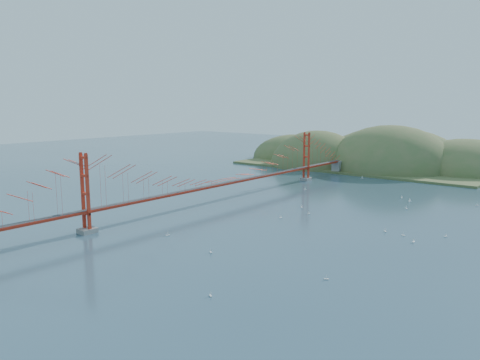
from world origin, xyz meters
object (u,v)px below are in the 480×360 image
Objects in this scene: sailboat_0 at (309,214)px; sailboat_2 at (211,252)px; bridge at (225,164)px; sailboat_1 at (385,231)px.

sailboat_0 reaches higher than sailboat_2.
bridge is 20.00m from sailboat_0.
sailboat_2 is 26.70m from sailboat_1.
bridge is 138.93× the size of sailboat_1.
sailboat_1 is at bearing 60.67° from sailboat_2.
sailboat_0 is at bearing 92.74° from sailboat_2.
sailboat_0 is at bearing 171.07° from sailboat_1.
sailboat_2 is 0.94× the size of sailboat_1.
bridge is 147.30× the size of sailboat_2.
bridge reaches higher than sailboat_0.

